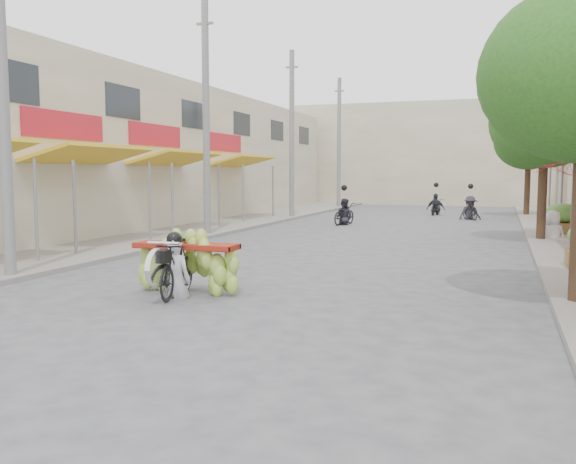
# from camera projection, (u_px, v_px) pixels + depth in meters

# --- Properties ---
(ground) EXTENTS (120.00, 120.00, 0.00)m
(ground) POSITION_uv_depth(u_px,v_px,m) (163.00, 341.00, 8.06)
(ground) COLOR #57575C
(ground) RESTS_ON ground
(sidewalk_left) EXTENTS (4.00, 60.00, 0.12)m
(sidewalk_left) POSITION_uv_depth(u_px,v_px,m) (206.00, 227.00, 24.45)
(sidewalk_left) COLOR gray
(sidewalk_left) RESTS_ON ground
(shophouse_row_left) EXTENTS (9.77, 40.00, 6.00)m
(shophouse_row_left) POSITION_uv_depth(u_px,v_px,m) (84.00, 153.00, 24.84)
(shophouse_row_left) COLOR #C1B498
(shophouse_row_left) RESTS_ON ground
(far_building) EXTENTS (20.00, 6.00, 7.00)m
(far_building) POSITION_uv_depth(u_px,v_px,m) (441.00, 155.00, 43.42)
(far_building) COLOR #C1B498
(far_building) RESTS_ON ground
(utility_pole_near) EXTENTS (0.60, 0.24, 8.00)m
(utility_pole_near) POSITION_uv_depth(u_px,v_px,m) (2.00, 83.00, 12.26)
(utility_pole_near) COLOR slate
(utility_pole_near) RESTS_ON ground
(utility_pole_mid) EXTENTS (0.60, 0.24, 8.00)m
(utility_pole_mid) POSITION_uv_depth(u_px,v_px,m) (206.00, 119.00, 20.72)
(utility_pole_mid) COLOR slate
(utility_pole_mid) RESTS_ON ground
(utility_pole_far) EXTENTS (0.60, 0.24, 8.00)m
(utility_pole_far) POSITION_uv_depth(u_px,v_px,m) (292.00, 135.00, 29.17)
(utility_pole_far) COLOR slate
(utility_pole_far) RESTS_ON ground
(utility_pole_back) EXTENTS (0.60, 0.24, 8.00)m
(utility_pole_back) POSITION_uv_depth(u_px,v_px,m) (339.00, 143.00, 37.63)
(utility_pole_back) COLOR slate
(utility_pole_back) RESTS_ON ground
(street_tree_mid) EXTENTS (3.40, 3.40, 5.25)m
(street_tree_mid) POSITION_uv_depth(u_px,v_px,m) (545.00, 122.00, 19.07)
(street_tree_mid) COLOR #3A2719
(street_tree_mid) RESTS_ON ground
(street_tree_far) EXTENTS (3.40, 3.40, 5.25)m
(street_tree_far) POSITION_uv_depth(u_px,v_px,m) (529.00, 141.00, 30.34)
(street_tree_far) COLOR #3A2719
(street_tree_far) RESTS_ON ground
(produce_crate_far) EXTENTS (1.20, 0.88, 1.16)m
(produce_crate_far) POSITION_uv_depth(u_px,v_px,m) (563.00, 216.00, 20.99)
(produce_crate_far) COLOR brown
(produce_crate_far) RESTS_ON ground
(banana_motorbike) EXTENTS (2.20, 1.89, 1.96)m
(banana_motorbike) POSITION_uv_depth(u_px,v_px,m) (181.00, 259.00, 11.00)
(banana_motorbike) COLOR black
(banana_motorbike) RESTS_ON ground
(pedestrian) EXTENTS (1.00, 0.76, 1.78)m
(pedestrian) POSITION_uv_depth(u_px,v_px,m) (553.00, 210.00, 19.70)
(pedestrian) COLOR white
(pedestrian) RESTS_ON ground
(bg_motorbike_a) EXTENTS (0.95, 1.73, 1.95)m
(bg_motorbike_a) POSITION_uv_depth(u_px,v_px,m) (344.00, 207.00, 25.92)
(bg_motorbike_a) COLOR black
(bg_motorbike_a) RESTS_ON ground
(bg_motorbike_b) EXTENTS (1.19, 1.62, 1.95)m
(bg_motorbike_b) POSITION_uv_depth(u_px,v_px,m) (470.00, 202.00, 28.65)
(bg_motorbike_b) COLOR black
(bg_motorbike_b) RESTS_ON ground
(bg_motorbike_c) EXTENTS (1.05, 1.55, 1.95)m
(bg_motorbike_c) POSITION_uv_depth(u_px,v_px,m) (436.00, 199.00, 31.92)
(bg_motorbike_c) COLOR black
(bg_motorbike_c) RESTS_ON ground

